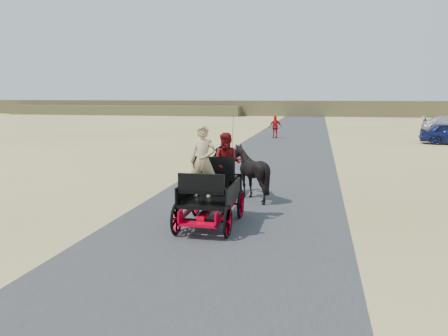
% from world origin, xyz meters
% --- Properties ---
extents(ground, '(140.00, 140.00, 0.00)m').
position_xyz_m(ground, '(0.00, 0.00, 0.00)').
color(ground, tan).
extents(road, '(6.00, 140.00, 0.01)m').
position_xyz_m(road, '(0.00, 0.00, 0.01)').
color(road, '#38383A').
rests_on(road, ground).
extents(ridge_far, '(140.00, 6.00, 2.40)m').
position_xyz_m(ridge_far, '(0.00, 62.00, 1.20)').
color(ridge_far, brown).
rests_on(ridge_far, ground).
extents(ridge_near, '(40.00, 4.00, 1.60)m').
position_xyz_m(ridge_near, '(-30.00, 58.00, 0.80)').
color(ridge_near, brown).
rests_on(ridge_near, ground).
extents(carriage, '(1.30, 2.40, 0.72)m').
position_xyz_m(carriage, '(-0.42, 0.30, 0.36)').
color(carriage, black).
rests_on(carriage, ground).
extents(horse_left, '(0.91, 2.01, 1.70)m').
position_xyz_m(horse_left, '(-0.97, 3.30, 0.85)').
color(horse_left, black).
rests_on(horse_left, ground).
extents(horse_right, '(1.37, 1.54, 1.70)m').
position_xyz_m(horse_right, '(0.13, 3.30, 0.85)').
color(horse_right, black).
rests_on(horse_right, ground).
extents(driver_man, '(0.66, 0.43, 1.80)m').
position_xyz_m(driver_man, '(-0.62, 0.35, 1.62)').
color(driver_man, tan).
rests_on(driver_man, carriage).
extents(passenger_woman, '(0.77, 0.60, 1.58)m').
position_xyz_m(passenger_woman, '(-0.12, 0.90, 1.51)').
color(passenger_woman, '#660C0F').
rests_on(passenger_woman, carriage).
extents(pedestrian, '(1.09, 0.80, 1.73)m').
position_xyz_m(pedestrian, '(-1.07, 23.33, 0.86)').
color(pedestrian, red).
rests_on(pedestrian, ground).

